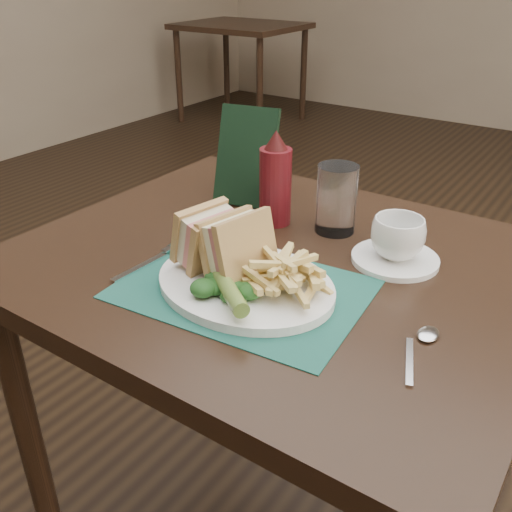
{
  "coord_description": "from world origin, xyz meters",
  "views": [
    {
      "loc": [
        0.47,
        -1.25,
        1.22
      ],
      "look_at": [
        0.02,
        -0.59,
        0.8
      ],
      "focal_mm": 40.0,
      "sensor_mm": 36.0,
      "label": 1
    }
  ],
  "objects_px": {
    "table_main": "(275,415)",
    "drinking_glass": "(336,199)",
    "plate": "(245,284)",
    "table_bg_left": "(242,74)",
    "placemat": "(243,289)",
    "check_presenter": "(246,157)",
    "sandwich_half_a": "(199,232)",
    "saucer": "(395,259)",
    "ketchup_bottle": "(275,178)",
    "sandwich_half_b": "(229,241)",
    "coffee_cup": "(398,238)"
  },
  "relations": [
    {
      "from": "table_bg_left",
      "to": "placemat",
      "type": "bearing_deg",
      "value": -54.15
    },
    {
      "from": "table_main",
      "to": "ketchup_bottle",
      "type": "bearing_deg",
      "value": 125.02
    },
    {
      "from": "sandwich_half_b",
      "to": "check_presenter",
      "type": "relative_size",
      "value": 0.53
    },
    {
      "from": "saucer",
      "to": "coffee_cup",
      "type": "bearing_deg",
      "value": 0.0
    },
    {
      "from": "table_bg_left",
      "to": "plate",
      "type": "height_order",
      "value": "plate"
    },
    {
      "from": "table_bg_left",
      "to": "check_presenter",
      "type": "height_order",
      "value": "check_presenter"
    },
    {
      "from": "table_main",
      "to": "table_bg_left",
      "type": "height_order",
      "value": "same"
    },
    {
      "from": "sandwich_half_b",
      "to": "check_presenter",
      "type": "bearing_deg",
      "value": 133.09
    },
    {
      "from": "table_main",
      "to": "placemat",
      "type": "relative_size",
      "value": 2.37
    },
    {
      "from": "ketchup_bottle",
      "to": "coffee_cup",
      "type": "bearing_deg",
      "value": -4.48
    },
    {
      "from": "table_bg_left",
      "to": "sandwich_half_b",
      "type": "xyz_separation_m",
      "value": [
        2.27,
        -3.18,
        0.45
      ]
    },
    {
      "from": "placemat",
      "to": "check_presenter",
      "type": "relative_size",
      "value": 1.85
    },
    {
      "from": "table_main",
      "to": "saucer",
      "type": "height_order",
      "value": "saucer"
    },
    {
      "from": "table_main",
      "to": "table_bg_left",
      "type": "distance_m",
      "value": 3.83
    },
    {
      "from": "table_bg_left",
      "to": "plate",
      "type": "distance_m",
      "value": 3.96
    },
    {
      "from": "table_bg_left",
      "to": "sandwich_half_a",
      "type": "xyz_separation_m",
      "value": [
        2.21,
        -3.18,
        0.44
      ]
    },
    {
      "from": "check_presenter",
      "to": "sandwich_half_b",
      "type": "bearing_deg",
      "value": -71.6
    },
    {
      "from": "sandwich_half_a",
      "to": "ketchup_bottle",
      "type": "distance_m",
      "value": 0.23
    },
    {
      "from": "placemat",
      "to": "saucer",
      "type": "bearing_deg",
      "value": 54.01
    },
    {
      "from": "table_main",
      "to": "saucer",
      "type": "relative_size",
      "value": 6.0
    },
    {
      "from": "placemat",
      "to": "plate",
      "type": "distance_m",
      "value": 0.01
    },
    {
      "from": "table_main",
      "to": "plate",
      "type": "distance_m",
      "value": 0.4
    },
    {
      "from": "ketchup_bottle",
      "to": "sandwich_half_b",
      "type": "bearing_deg",
      "value": -74.76
    },
    {
      "from": "placemat",
      "to": "drinking_glass",
      "type": "relative_size",
      "value": 2.92
    },
    {
      "from": "drinking_glass",
      "to": "placemat",
      "type": "bearing_deg",
      "value": -93.63
    },
    {
      "from": "table_main",
      "to": "placemat",
      "type": "distance_m",
      "value": 0.4
    },
    {
      "from": "plate",
      "to": "saucer",
      "type": "relative_size",
      "value": 2.0
    },
    {
      "from": "table_main",
      "to": "check_presenter",
      "type": "relative_size",
      "value": 4.39
    },
    {
      "from": "saucer",
      "to": "check_presenter",
      "type": "bearing_deg",
      "value": 168.11
    },
    {
      "from": "plate",
      "to": "drinking_glass",
      "type": "relative_size",
      "value": 2.31
    },
    {
      "from": "placemat",
      "to": "ketchup_bottle",
      "type": "distance_m",
      "value": 0.28
    },
    {
      "from": "table_main",
      "to": "drinking_glass",
      "type": "distance_m",
      "value": 0.47
    },
    {
      "from": "table_bg_left",
      "to": "saucer",
      "type": "height_order",
      "value": "saucer"
    },
    {
      "from": "sandwich_half_b",
      "to": "coffee_cup",
      "type": "height_order",
      "value": "sandwich_half_b"
    },
    {
      "from": "coffee_cup",
      "to": "drinking_glass",
      "type": "height_order",
      "value": "drinking_glass"
    },
    {
      "from": "ketchup_bottle",
      "to": "check_presenter",
      "type": "bearing_deg",
      "value": 152.33
    },
    {
      "from": "saucer",
      "to": "ketchup_bottle",
      "type": "relative_size",
      "value": 0.81
    },
    {
      "from": "saucer",
      "to": "coffee_cup",
      "type": "xyz_separation_m",
      "value": [
        0.0,
        0.0,
        0.04
      ]
    },
    {
      "from": "table_main",
      "to": "sandwich_half_b",
      "type": "relative_size",
      "value": 8.28
    },
    {
      "from": "sandwich_half_a",
      "to": "sandwich_half_b",
      "type": "relative_size",
      "value": 0.94
    },
    {
      "from": "placemat",
      "to": "ketchup_bottle",
      "type": "xyz_separation_m",
      "value": [
        -0.1,
        0.24,
        0.09
      ]
    },
    {
      "from": "placemat",
      "to": "check_presenter",
      "type": "bearing_deg",
      "value": 124.48
    },
    {
      "from": "check_presenter",
      "to": "ketchup_bottle",
      "type": "bearing_deg",
      "value": -40.07
    },
    {
      "from": "drinking_glass",
      "to": "table_main",
      "type": "bearing_deg",
      "value": -102.4
    },
    {
      "from": "sandwich_half_a",
      "to": "table_main",
      "type": "bearing_deg",
      "value": 65.26
    },
    {
      "from": "placemat",
      "to": "sandwich_half_b",
      "type": "height_order",
      "value": "sandwich_half_b"
    },
    {
      "from": "check_presenter",
      "to": "coffee_cup",
      "type": "bearing_deg",
      "value": -24.29
    },
    {
      "from": "plate",
      "to": "saucer",
      "type": "distance_m",
      "value": 0.27
    },
    {
      "from": "table_bg_left",
      "to": "sandwich_half_a",
      "type": "distance_m",
      "value": 3.9
    },
    {
      "from": "saucer",
      "to": "drinking_glass",
      "type": "xyz_separation_m",
      "value": [
        -0.15,
        0.05,
        0.06
      ]
    }
  ]
}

